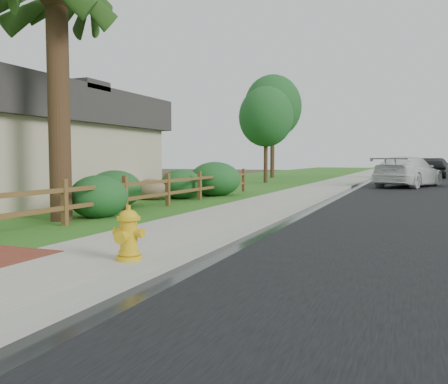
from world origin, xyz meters
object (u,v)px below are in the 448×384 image
at_px(ranch_fence, 148,191).
at_px(fire_hydrant, 129,235).
at_px(white_suv, 408,172).
at_px(dark_car_mid, 432,168).

height_order(ranch_fence, fire_hydrant, ranch_fence).
distance_m(fire_hydrant, white_suv, 22.42).
relative_size(fire_hydrant, white_suv, 0.14).
xyz_separation_m(ranch_fence, dark_car_mid, (8.62, 30.05, 0.19)).
relative_size(ranch_fence, white_suv, 2.98).
height_order(ranch_fence, white_suv, white_suv).
bearing_deg(ranch_fence, dark_car_mid, 73.99).
bearing_deg(dark_car_mid, fire_hydrant, 79.41).
bearing_deg(fire_hydrant, white_suv, 81.11).
distance_m(fire_hydrant, dark_car_mid, 36.78).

